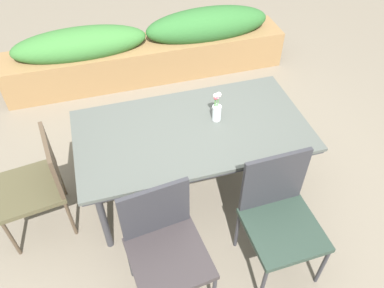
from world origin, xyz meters
name	(u,v)px	position (x,y,z in m)	size (l,w,h in m)	color
ground_plane	(196,187)	(0.00, 0.00, 0.00)	(12.00, 12.00, 0.00)	#756B5B
dining_table	(192,134)	(-0.04, -0.01, 0.67)	(1.79, 0.96, 0.73)	#4C514C
chair_near_right	(279,213)	(0.36, -0.79, 0.53)	(0.51, 0.51, 0.95)	#27372E
chair_end_left	(37,181)	(-1.25, 0.00, 0.49)	(0.54, 0.54, 0.85)	#4B452E
chair_near_left	(164,243)	(-0.46, -0.79, 0.53)	(0.54, 0.54, 0.91)	#332D2E
flower_vase	(217,110)	(0.17, 0.05, 0.83)	(0.07, 0.07, 0.26)	silver
planter_box	(148,49)	(-0.04, 1.85, 0.36)	(3.27, 0.50, 0.76)	olive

